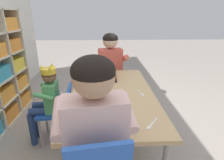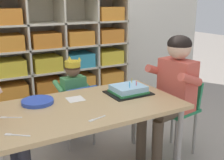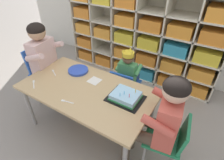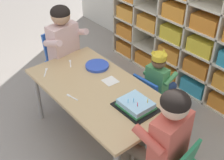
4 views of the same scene
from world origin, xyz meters
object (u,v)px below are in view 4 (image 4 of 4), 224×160
object	(u,v)px
classroom_chair_adult_side	(62,59)
adult_helper_seated	(67,46)
fork_near_cake_tray	(46,72)
guest_at_table_side	(162,135)
fork_near_child_seat	(72,97)
activity_table	(98,92)
classroom_chair_blue	(152,95)
child_with_crown	(160,78)
fork_scattered_mid_table	(70,63)
birthday_cake_on_tray	(136,105)
paper_plate_stack	(97,66)

from	to	relation	value
classroom_chair_adult_side	adult_helper_seated	size ratio (longest dim) A/B	0.71
fork_near_cake_tray	guest_at_table_side	bearing A→B (deg)	46.92
classroom_chair_adult_side	fork_near_child_seat	distance (m)	0.84
classroom_chair_adult_side	fork_near_cake_tray	bearing A→B (deg)	-147.79
activity_table	classroom_chair_blue	bearing A→B (deg)	74.19
classroom_chair_adult_side	fork_near_child_seat	world-z (taller)	classroom_chair_adult_side
child_with_crown	fork_scattered_mid_table	bearing A→B (deg)	38.56
guest_at_table_side	fork_near_cake_tray	distance (m)	1.29
classroom_chair_adult_side	fork_scattered_mid_table	size ratio (longest dim) A/B	6.26
adult_helper_seated	birthday_cake_on_tray	world-z (taller)	adult_helper_seated
child_with_crown	fork_near_cake_tray	size ratio (longest dim) A/B	6.59
adult_helper_seated	paper_plate_stack	distance (m)	0.41
fork_scattered_mid_table	fork_near_cake_tray	distance (m)	0.26
fork_near_child_seat	fork_near_cake_tray	xyz separation A→B (m)	(-0.47, 0.02, 0.00)
classroom_chair_blue	fork_near_cake_tray	xyz separation A→B (m)	(-0.66, -0.76, 0.25)
child_with_crown	fork_near_child_seat	world-z (taller)	child_with_crown
child_with_crown	fork_near_child_seat	bearing A→B (deg)	74.03
fork_near_child_seat	fork_scattered_mid_table	world-z (taller)	same
child_with_crown	classroom_chair_adult_side	distance (m)	1.07
child_with_crown	birthday_cake_on_tray	xyz separation A→B (m)	(0.26, -0.56, 0.12)
classroom_chair_blue	adult_helper_seated	size ratio (longest dim) A/B	0.53
classroom_chair_blue	fork_near_child_seat	distance (m)	0.83
classroom_chair_blue	fork_near_cake_tray	size ratio (longest dim) A/B	4.70
classroom_chair_adult_side	fork_scattered_mid_table	bearing A→B (deg)	-111.36
activity_table	birthday_cake_on_tray	bearing A→B (deg)	10.28
activity_table	fork_scattered_mid_table	bearing A→B (deg)	175.94
guest_at_table_side	fork_near_child_seat	size ratio (longest dim) A/B	8.13
fork_scattered_mid_table	paper_plate_stack	bearing A→B (deg)	65.77
classroom_chair_blue	fork_near_child_seat	world-z (taller)	fork_near_child_seat
fork_scattered_mid_table	fork_near_child_seat	bearing A→B (deg)	-2.43
classroom_chair_blue	classroom_chair_adult_side	xyz separation A→B (m)	(-0.94, -0.42, 0.13)
guest_at_table_side	fork_near_child_seat	bearing A→B (deg)	-82.46
classroom_chair_adult_side	fork_scattered_mid_table	distance (m)	0.32
adult_helper_seated	paper_plate_stack	size ratio (longest dim) A/B	4.89
fork_near_child_seat	fork_near_cake_tray	world-z (taller)	same
birthday_cake_on_tray	fork_near_cake_tray	world-z (taller)	birthday_cake_on_tray
activity_table	birthday_cake_on_tray	size ratio (longest dim) A/B	4.16
guest_at_table_side	paper_plate_stack	world-z (taller)	guest_at_table_side
classroom_chair_blue	guest_at_table_side	size ratio (longest dim) A/B	0.56
activity_table	paper_plate_stack	bearing A→B (deg)	144.35
classroom_chair_adult_side	guest_at_table_side	size ratio (longest dim) A/B	0.75
paper_plate_stack	classroom_chair_adult_side	bearing A→B (deg)	-169.75
classroom_chair_adult_side	guest_at_table_side	xyz separation A→B (m)	(1.55, -0.12, 0.16)
paper_plate_stack	fork_scattered_mid_table	bearing A→B (deg)	-143.29
birthday_cake_on_tray	fork_near_child_seat	xyz separation A→B (m)	(-0.43, -0.32, -0.03)
guest_at_table_side	fork_scattered_mid_table	distance (m)	1.26
activity_table	paper_plate_stack	world-z (taller)	paper_plate_stack
classroom_chair_adult_side	activity_table	bearing A→B (deg)	-105.47
classroom_chair_adult_side	paper_plate_stack	xyz separation A→B (m)	(0.51, 0.09, 0.13)
paper_plate_stack	fork_near_child_seat	xyz separation A→B (m)	(0.24, -0.44, -0.01)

